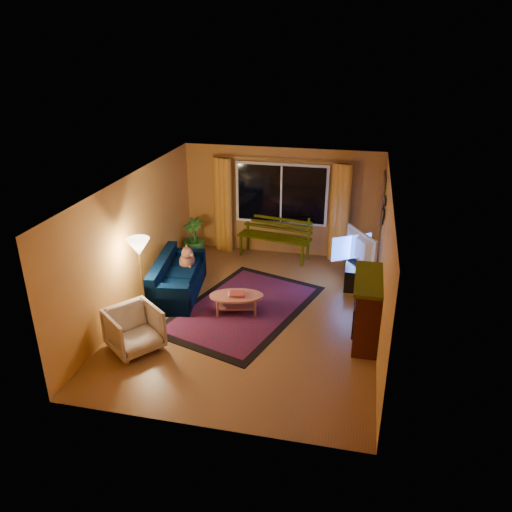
% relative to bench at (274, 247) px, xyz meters
% --- Properties ---
extents(floor, '(4.50, 6.00, 0.02)m').
position_rel_bench_xyz_m(floor, '(0.09, -2.65, -0.26)').
color(floor, brown).
rests_on(floor, ground).
extents(ceiling, '(4.50, 6.00, 0.02)m').
position_rel_bench_xyz_m(ceiling, '(0.09, -2.65, 2.26)').
color(ceiling, white).
rests_on(ceiling, ground).
extents(wall_back, '(4.50, 0.02, 2.50)m').
position_rel_bench_xyz_m(wall_back, '(0.09, 0.36, 1.00)').
color(wall_back, '#C27F36').
rests_on(wall_back, ground).
extents(wall_left, '(0.02, 6.00, 2.50)m').
position_rel_bench_xyz_m(wall_left, '(-2.17, -2.65, 1.00)').
color(wall_left, '#C27F36').
rests_on(wall_left, ground).
extents(wall_right, '(0.02, 6.00, 2.50)m').
position_rel_bench_xyz_m(wall_right, '(2.35, -2.65, 1.00)').
color(wall_right, '#C27F36').
rests_on(wall_right, ground).
extents(window, '(2.00, 0.02, 1.30)m').
position_rel_bench_xyz_m(window, '(0.09, 0.29, 1.20)').
color(window, black).
rests_on(window, wall_back).
extents(curtain_rod, '(3.20, 0.03, 0.03)m').
position_rel_bench_xyz_m(curtain_rod, '(0.09, 0.25, 2.00)').
color(curtain_rod, '#BF8C3F').
rests_on(curtain_rod, wall_back).
extents(curtain_left, '(0.36, 0.36, 2.24)m').
position_rel_bench_xyz_m(curtain_left, '(-1.26, 0.23, 0.87)').
color(curtain_left, orange).
rests_on(curtain_left, ground).
extents(curtain_right, '(0.36, 0.36, 2.24)m').
position_rel_bench_xyz_m(curtain_right, '(1.44, 0.23, 0.87)').
color(curtain_right, orange).
rests_on(curtain_right, ground).
extents(bench, '(1.74, 0.80, 0.50)m').
position_rel_bench_xyz_m(bench, '(0.00, 0.00, 0.00)').
color(bench, '#333703').
rests_on(bench, ground).
extents(potted_plant, '(0.68, 0.68, 0.91)m').
position_rel_bench_xyz_m(potted_plant, '(-1.85, -0.30, 0.20)').
color(potted_plant, '#235B1E').
rests_on(potted_plant, ground).
extents(sofa, '(1.05, 1.95, 0.75)m').
position_rel_bench_xyz_m(sofa, '(-1.53, -2.18, 0.12)').
color(sofa, black).
rests_on(sofa, ground).
extents(dog, '(0.41, 0.50, 0.48)m').
position_rel_bench_xyz_m(dog, '(-1.48, -1.77, 0.36)').
color(dog, '#9C5942').
rests_on(dog, sofa).
extents(armchair, '(1.05, 1.06, 0.80)m').
position_rel_bench_xyz_m(armchair, '(-1.54, -4.16, 0.15)').
color(armchair, '#C0AFA5').
rests_on(armchair, ground).
extents(floor_lamp, '(0.33, 0.33, 1.57)m').
position_rel_bench_xyz_m(floor_lamp, '(-1.79, -3.20, 0.53)').
color(floor_lamp, '#BF8C3F').
rests_on(floor_lamp, ground).
extents(rug, '(2.88, 3.63, 0.02)m').
position_rel_bench_xyz_m(rug, '(-0.12, -2.51, -0.24)').
color(rug, maroon).
rests_on(rug, ground).
extents(coffee_table, '(1.19, 1.19, 0.36)m').
position_rel_bench_xyz_m(coffee_table, '(-0.21, -2.64, -0.07)').
color(coffee_table, '#B86657').
rests_on(coffee_table, ground).
extents(tv_console, '(0.37, 1.10, 0.46)m').
position_rel_bench_xyz_m(tv_console, '(1.87, -0.89, -0.02)').
color(tv_console, black).
rests_on(tv_console, ground).
extents(television, '(0.71, 1.02, 0.64)m').
position_rel_bench_xyz_m(television, '(1.87, -0.89, 0.53)').
color(television, black).
rests_on(television, tv_console).
extents(fireplace, '(0.40, 1.20, 1.10)m').
position_rel_bench_xyz_m(fireplace, '(2.14, -3.05, 0.30)').
color(fireplace, maroon).
rests_on(fireplace, ground).
extents(mirror_cluster, '(0.06, 0.60, 0.56)m').
position_rel_bench_xyz_m(mirror_cluster, '(2.30, -1.35, 1.55)').
color(mirror_cluster, black).
rests_on(mirror_cluster, wall_right).
extents(painting, '(0.04, 0.76, 0.96)m').
position_rel_bench_xyz_m(painting, '(2.31, -0.20, 1.40)').
color(painting, '#D9600A').
rests_on(painting, wall_right).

